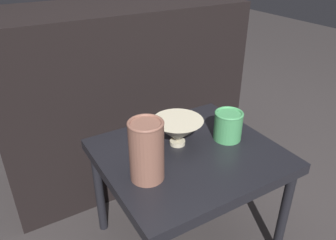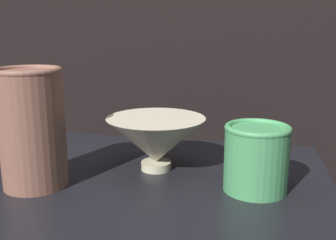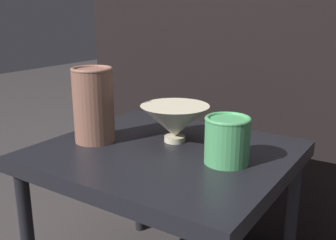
{
  "view_description": "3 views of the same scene",
  "coord_description": "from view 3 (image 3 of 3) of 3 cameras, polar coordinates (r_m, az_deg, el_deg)",
  "views": [
    {
      "loc": [
        -0.57,
        -0.81,
        1.12
      ],
      "look_at": [
        -0.04,
        0.09,
        0.55
      ],
      "focal_mm": 35.0,
      "sensor_mm": 36.0,
      "label": 1
    },
    {
      "loc": [
        0.15,
        -0.64,
        0.72
      ],
      "look_at": [
        0.01,
        0.09,
        0.55
      ],
      "focal_mm": 42.0,
      "sensor_mm": 36.0,
      "label": 2
    },
    {
      "loc": [
        0.54,
        -0.8,
        0.81
      ],
      "look_at": [
        -0.02,
        0.05,
        0.52
      ],
      "focal_mm": 42.0,
      "sensor_mm": 36.0,
      "label": 3
    }
  ],
  "objects": [
    {
      "name": "bowl",
      "position": [
        1.07,
        1.0,
        -0.18
      ],
      "size": [
        0.19,
        0.19,
        0.1
      ],
      "color": "beige",
      "rests_on": "table"
    },
    {
      "name": "table",
      "position": [
        1.05,
        -0.4,
        -6.76
      ],
      "size": [
        0.63,
        0.56,
        0.45
      ],
      "color": "black",
      "rests_on": "ground_plane"
    },
    {
      "name": "vase_textured_left",
      "position": [
        1.08,
        -10.75,
        2.3
      ],
      "size": [
        0.11,
        0.11,
        0.2
      ],
      "color": "brown",
      "rests_on": "table"
    },
    {
      "name": "couch_backdrop",
      "position": [
        1.58,
        12.49,
        1.95
      ],
      "size": [
        1.18,
        0.5,
        0.87
      ],
      "color": "black",
      "rests_on": "ground_plane"
    },
    {
      "name": "vase_colorful_right",
      "position": [
        0.93,
        8.6,
        -2.76
      ],
      "size": [
        0.11,
        0.11,
        0.11
      ],
      "color": "#47995B",
      "rests_on": "table"
    }
  ]
}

